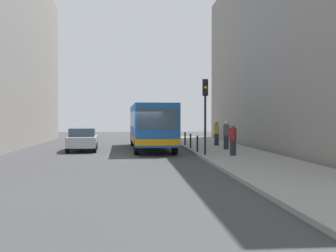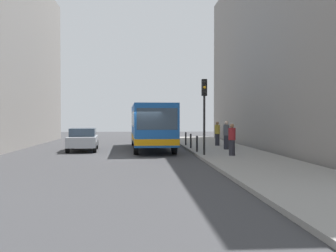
# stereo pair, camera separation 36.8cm
# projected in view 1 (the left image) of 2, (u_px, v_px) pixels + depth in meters

# --- Properties ---
(ground_plane) EXTENTS (80.00, 80.00, 0.00)m
(ground_plane) POSITION_uv_depth(u_px,v_px,m) (139.00, 156.00, 23.55)
(ground_plane) COLOR #38383A
(sidewalk) EXTENTS (4.40, 40.00, 0.15)m
(sidewalk) POSITION_uv_depth(u_px,v_px,m) (233.00, 154.00, 24.01)
(sidewalk) COLOR gray
(sidewalk) RESTS_ON ground
(building_right) EXTENTS (7.00, 32.00, 13.91)m
(building_right) POSITION_uv_depth(u_px,v_px,m) (307.00, 48.00, 28.38)
(building_right) COLOR gray
(building_right) RESTS_ON ground
(bus) EXTENTS (2.84, 11.09, 3.00)m
(bus) POSITION_uv_depth(u_px,v_px,m) (151.00, 124.00, 28.40)
(bus) COLOR #19519E
(bus) RESTS_ON ground
(car_beside_bus) EXTENTS (2.08, 4.50, 1.48)m
(car_beside_bus) POSITION_uv_depth(u_px,v_px,m) (83.00, 139.00, 27.02)
(car_beside_bus) COLOR #A5A8AD
(car_beside_bus) RESTS_ON ground
(traffic_light) EXTENTS (0.28, 0.33, 4.10)m
(traffic_light) POSITION_uv_depth(u_px,v_px,m) (205.00, 102.00, 22.48)
(traffic_light) COLOR black
(traffic_light) RESTS_ON sidewalk
(bollard_near) EXTENTS (0.11, 0.11, 0.95)m
(bollard_near) POSITION_uv_depth(u_px,v_px,m) (197.00, 144.00, 24.58)
(bollard_near) COLOR black
(bollard_near) RESTS_ON sidewalk
(bollard_mid) EXTENTS (0.11, 0.11, 0.95)m
(bollard_mid) POSITION_uv_depth(u_px,v_px,m) (191.00, 141.00, 27.47)
(bollard_mid) COLOR black
(bollard_mid) RESTS_ON sidewalk
(bollard_far) EXTENTS (0.11, 0.11, 0.95)m
(bollard_far) POSITION_uv_depth(u_px,v_px,m) (185.00, 139.00, 30.35)
(bollard_far) COLOR black
(bollard_far) RESTS_ON sidewalk
(pedestrian_near_signal) EXTENTS (0.38, 0.38, 1.70)m
(pedestrian_near_signal) POSITION_uv_depth(u_px,v_px,m) (233.00, 140.00, 22.14)
(pedestrian_near_signal) COLOR #26262D
(pedestrian_near_signal) RESTS_ON sidewalk
(pedestrian_mid_sidewalk) EXTENTS (0.38, 0.38, 1.82)m
(pedestrian_mid_sidewalk) POSITION_uv_depth(u_px,v_px,m) (226.00, 135.00, 26.42)
(pedestrian_mid_sidewalk) COLOR #26262D
(pedestrian_mid_sidewalk) RESTS_ON sidewalk
(pedestrian_far_sidewalk) EXTENTS (0.38, 0.38, 1.73)m
(pedestrian_far_sidewalk) POSITION_uv_depth(u_px,v_px,m) (217.00, 134.00, 30.02)
(pedestrian_far_sidewalk) COLOR #26262D
(pedestrian_far_sidewalk) RESTS_ON sidewalk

